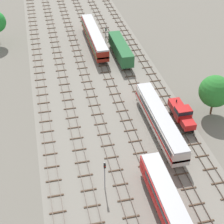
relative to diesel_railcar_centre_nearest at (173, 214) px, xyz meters
The scene contains 16 objects.
ground_plane 33.27m from the diesel_railcar_centre_nearest, 94.18° to the left, with size 480.00×480.00×0.00m, color slate.
ballast_bed 33.27m from the diesel_railcar_centre_nearest, 94.18° to the left, with size 28.17×176.00×0.01m, color gray.
track_far_left 37.12m from the diesel_railcar_centre_nearest, 113.05° to the left, with size 2.40×126.00×0.29m.
track_left 35.51m from the diesel_railcar_centre_nearest, 105.84° to the left, with size 2.40×126.00×0.29m.
track_centre_left 34.51m from the diesel_railcar_centre_nearest, 98.07° to the left, with size 2.40×126.00×0.29m.
track_centre 34.17m from the diesel_railcar_centre_nearest, 90.00° to the left, with size 2.40×126.00×0.29m.
track_centre_right 34.51m from the diesel_railcar_centre_nearest, 81.93° to the left, with size 2.40×126.00×0.29m.
track_right 35.51m from the diesel_railcar_centre_nearest, 74.16° to the left, with size 2.40×126.00×0.29m.
diesel_railcar_centre_nearest is the anchor object (origin of this frame).
diesel_railcar_centre_right_near 19.71m from the diesel_railcar_centre_nearest, 75.81° to the left, with size 2.96×20.50×3.80m.
shunter_loco_right_mid 23.07m from the diesel_railcar_centre_nearest, 65.22° to the left, with size 2.74×8.46×3.10m.
freight_boxcar_centre_right_midfar 47.66m from the diesel_railcar_centre_nearest, 84.17° to the left, with size 2.87×14.00×3.60m.
passenger_coach_centre_far 55.25m from the diesel_railcar_centre_nearest, 90.00° to the left, with size 2.96×22.00×3.80m.
signal_post_nearest 52.63m from the diesel_railcar_centre_nearest, 87.37° to the left, with size 0.28×0.47×5.90m.
signal_post_near 11.09m from the diesel_railcar_centre_nearest, 130.94° to the left, with size 0.28×0.47×5.35m.
lineside_tree_1 27.46m from the diesel_railcar_centre_nearest, 53.90° to the left, with size 5.88×5.88×8.01m.
Camera 1 is at (-11.90, -4.29, 40.97)m, focal length 57.99 mm.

